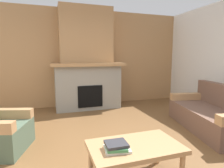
% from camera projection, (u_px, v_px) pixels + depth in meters
% --- Properties ---
extents(ground, '(9.00, 9.00, 0.00)m').
position_uv_depth(ground, '(122.00, 151.00, 2.75)').
color(ground, brown).
extents(wall_back_wood_panel, '(6.00, 0.12, 2.70)m').
position_uv_depth(wall_back_wood_panel, '(84.00, 58.00, 5.38)').
color(wall_back_wood_panel, '#A87A4C').
rests_on(wall_back_wood_panel, ground).
extents(fireplace, '(1.90, 0.82, 2.70)m').
position_uv_depth(fireplace, '(87.00, 65.00, 5.05)').
color(fireplace, gray).
rests_on(fireplace, ground).
extents(couch, '(1.22, 1.94, 0.85)m').
position_uv_depth(couch, '(212.00, 115.00, 3.57)').
color(couch, brown).
rests_on(couch, ground).
extents(coffee_table, '(1.00, 0.60, 0.43)m').
position_uv_depth(coffee_table, '(135.00, 149.00, 2.04)').
color(coffee_table, tan).
rests_on(coffee_table, ground).
extents(book_stack_near_edge, '(0.29, 0.25, 0.08)m').
position_uv_depth(book_stack_near_edge, '(117.00, 147.00, 1.91)').
color(book_stack_near_edge, beige).
rests_on(book_stack_near_edge, coffee_table).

